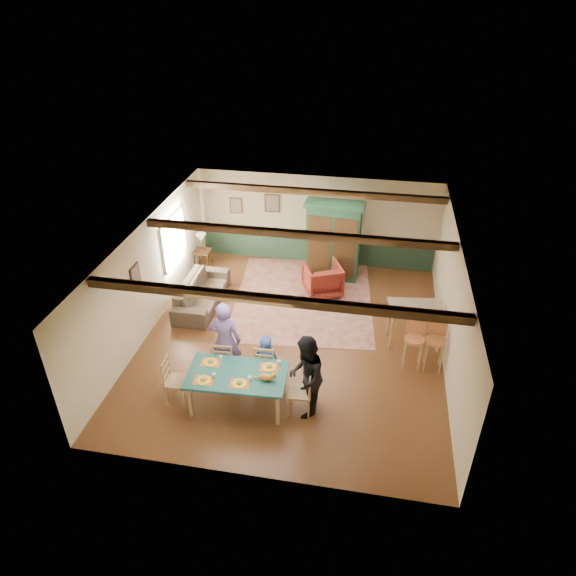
% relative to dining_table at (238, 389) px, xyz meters
% --- Properties ---
extents(floor, '(8.00, 8.00, 0.00)m').
position_rel_dining_table_xyz_m(floor, '(0.70, 2.35, -0.41)').
color(floor, '#4F2B16').
rests_on(floor, ground).
extents(wall_back, '(7.00, 0.02, 2.70)m').
position_rel_dining_table_xyz_m(wall_back, '(0.70, 6.35, 0.94)').
color(wall_back, beige).
rests_on(wall_back, floor).
extents(wall_left, '(0.02, 8.00, 2.70)m').
position_rel_dining_table_xyz_m(wall_left, '(-2.80, 2.35, 0.94)').
color(wall_left, beige).
rests_on(wall_left, floor).
extents(wall_right, '(0.02, 8.00, 2.70)m').
position_rel_dining_table_xyz_m(wall_right, '(4.20, 2.35, 0.94)').
color(wall_right, beige).
rests_on(wall_right, floor).
extents(ceiling, '(7.00, 8.00, 0.02)m').
position_rel_dining_table_xyz_m(ceiling, '(0.70, 2.35, 2.29)').
color(ceiling, white).
rests_on(ceiling, wall_back).
extents(wainscot_back, '(6.95, 0.03, 0.90)m').
position_rel_dining_table_xyz_m(wainscot_back, '(0.70, 6.33, 0.04)').
color(wainscot_back, '#1D3625').
rests_on(wainscot_back, floor).
extents(ceiling_beam_front, '(6.95, 0.16, 0.16)m').
position_rel_dining_table_xyz_m(ceiling_beam_front, '(0.70, 0.05, 2.20)').
color(ceiling_beam_front, black).
rests_on(ceiling_beam_front, ceiling).
extents(ceiling_beam_mid, '(6.95, 0.16, 0.16)m').
position_rel_dining_table_xyz_m(ceiling_beam_mid, '(0.70, 2.75, 2.20)').
color(ceiling_beam_mid, black).
rests_on(ceiling_beam_mid, ceiling).
extents(ceiling_beam_back, '(6.95, 0.16, 0.16)m').
position_rel_dining_table_xyz_m(ceiling_beam_back, '(0.70, 5.35, 2.20)').
color(ceiling_beam_back, black).
rests_on(ceiling_beam_back, ceiling).
extents(window_left, '(0.06, 1.60, 1.30)m').
position_rel_dining_table_xyz_m(window_left, '(-2.77, 4.05, 1.14)').
color(window_left, white).
rests_on(window_left, wall_left).
extents(picture_left_wall, '(0.04, 0.42, 0.52)m').
position_rel_dining_table_xyz_m(picture_left_wall, '(-2.77, 1.75, 1.34)').
color(picture_left_wall, gray).
rests_on(picture_left_wall, wall_left).
extents(picture_back_a, '(0.45, 0.04, 0.55)m').
position_rel_dining_table_xyz_m(picture_back_a, '(-0.60, 6.32, 1.39)').
color(picture_back_a, gray).
rests_on(picture_back_a, wall_back).
extents(picture_back_b, '(0.38, 0.04, 0.48)m').
position_rel_dining_table_xyz_m(picture_back_b, '(-1.70, 6.32, 1.24)').
color(picture_back_b, gray).
rests_on(picture_back_b, wall_back).
extents(dining_table, '(2.01, 1.18, 0.81)m').
position_rel_dining_table_xyz_m(dining_table, '(0.00, 0.00, 0.00)').
color(dining_table, '#1A544E').
rests_on(dining_table, floor).
extents(dining_chair_far_left, '(0.48, 0.50, 1.03)m').
position_rel_dining_table_xyz_m(dining_chair_far_left, '(-0.47, 0.76, 0.11)').
color(dining_chair_far_left, '#A37F51').
rests_on(dining_chair_far_left, floor).
extents(dining_chair_far_right, '(0.48, 0.50, 1.03)m').
position_rel_dining_table_xyz_m(dining_chair_far_right, '(0.39, 0.80, 0.11)').
color(dining_chair_far_right, '#A37F51').
rests_on(dining_chair_far_right, floor).
extents(dining_chair_end_left, '(0.50, 0.48, 1.03)m').
position_rel_dining_table_xyz_m(dining_chair_end_left, '(-1.25, -0.06, 0.11)').
color(dining_chair_end_left, '#A37F51').
rests_on(dining_chair_end_left, floor).
extents(dining_chair_end_right, '(0.50, 0.48, 1.03)m').
position_rel_dining_table_xyz_m(dining_chair_end_right, '(1.25, 0.06, 0.11)').
color(dining_chair_end_right, '#A37F51').
rests_on(dining_chair_end_right, floor).
extents(person_man, '(0.70, 0.48, 1.87)m').
position_rel_dining_table_xyz_m(person_man, '(-0.48, 0.84, 0.53)').
color(person_man, '#705999').
rests_on(person_man, floor).
extents(person_woman, '(0.72, 0.90, 1.79)m').
position_rel_dining_table_xyz_m(person_woman, '(1.35, 0.07, 0.49)').
color(person_woman, black).
rests_on(person_woman, floor).
extents(person_child, '(0.55, 0.37, 1.09)m').
position_rel_dining_table_xyz_m(person_child, '(0.39, 0.89, 0.14)').
color(person_child, '#294BA6').
rests_on(person_child, floor).
extents(cat, '(0.40, 0.17, 0.20)m').
position_rel_dining_table_xyz_m(cat, '(0.60, -0.08, 0.50)').
color(cat, orange).
rests_on(cat, dining_table).
extents(place_setting_near_left, '(0.45, 0.35, 0.11)m').
position_rel_dining_table_xyz_m(place_setting_near_left, '(-0.58, -0.30, 0.46)').
color(place_setting_near_left, yellow).
rests_on(place_setting_near_left, dining_table).
extents(place_setting_near_center, '(0.45, 0.35, 0.11)m').
position_rel_dining_table_xyz_m(place_setting_near_center, '(0.12, -0.27, 0.46)').
color(place_setting_near_center, yellow).
rests_on(place_setting_near_center, dining_table).
extents(place_setting_far_left, '(0.45, 0.35, 0.11)m').
position_rel_dining_table_xyz_m(place_setting_far_left, '(-0.61, 0.24, 0.46)').
color(place_setting_far_left, yellow).
rests_on(place_setting_far_left, dining_table).
extents(place_setting_far_right, '(0.45, 0.35, 0.11)m').
position_rel_dining_table_xyz_m(place_setting_far_right, '(0.58, 0.30, 0.46)').
color(place_setting_far_right, yellow).
rests_on(place_setting_far_right, dining_table).
extents(area_rug, '(4.02, 4.62, 0.01)m').
position_rel_dining_table_xyz_m(area_rug, '(0.69, 4.20, -0.40)').
color(area_rug, tan).
rests_on(area_rug, floor).
extents(armoire, '(1.64, 0.72, 2.28)m').
position_rel_dining_table_xyz_m(armoire, '(1.30, 5.52, 0.73)').
color(armoire, '#163722').
rests_on(armoire, floor).
extents(armchair, '(1.25, 1.26, 0.88)m').
position_rel_dining_table_xyz_m(armchair, '(1.14, 4.56, 0.03)').
color(armchair, '#4D120F').
rests_on(armchair, floor).
extents(sofa, '(0.94, 2.36, 0.69)m').
position_rel_dining_table_xyz_m(sofa, '(-1.92, 3.45, -0.06)').
color(sofa, '#3E3326').
rests_on(sofa, floor).
extents(end_table, '(0.48, 0.48, 0.59)m').
position_rel_dining_table_xyz_m(end_table, '(-2.50, 5.31, -0.11)').
color(end_table, black).
rests_on(end_table, floor).
extents(table_lamp, '(0.30, 0.30, 0.54)m').
position_rel_dining_table_xyz_m(table_lamp, '(-2.50, 5.31, 0.45)').
color(table_lamp, beige).
rests_on(table_lamp, end_table).
extents(counter_table, '(1.34, 0.88, 1.05)m').
position_rel_dining_table_xyz_m(counter_table, '(3.52, 2.72, 0.12)').
color(counter_table, beige).
rests_on(counter_table, floor).
extents(bar_stool_left, '(0.46, 0.50, 1.23)m').
position_rel_dining_table_xyz_m(bar_stool_left, '(3.47, 1.83, 0.21)').
color(bar_stool_left, '#CA804E').
rests_on(bar_stool_left, floor).
extents(bar_stool_right, '(0.46, 0.51, 1.24)m').
position_rel_dining_table_xyz_m(bar_stool_right, '(3.93, 1.87, 0.21)').
color(bar_stool_right, '#CA804E').
rests_on(bar_stool_right, floor).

